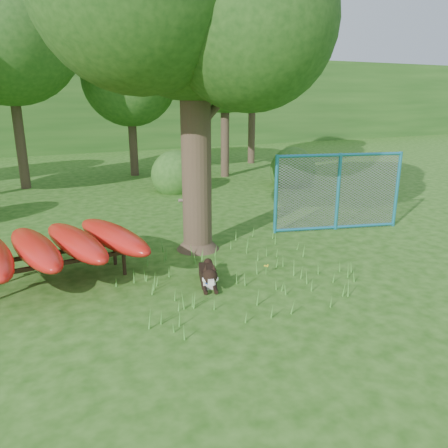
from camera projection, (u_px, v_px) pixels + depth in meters
name	position (u px, v px, depth m)	size (l,w,h in m)	color
ground	(244.00, 297.00, 7.63)	(80.00, 80.00, 0.00)	#1C490E
wooden_post	(187.00, 219.00, 9.84)	(0.38, 0.16, 1.37)	brown
kayak_rack	(56.00, 245.00, 8.11)	(3.30, 2.93, 0.94)	black
husky_dog	(208.00, 276.00, 8.08)	(0.57, 1.12, 0.52)	black
fence_section	(338.00, 192.00, 11.27)	(3.34, 0.98, 3.35)	teal
wildflower_clump	(266.00, 267.00, 8.57)	(0.10, 0.10, 0.21)	#458D2E
bg_tree_b	(6.00, 30.00, 15.16)	(5.20, 5.20, 8.22)	#392B1F
bg_tree_c	(129.00, 78.00, 18.33)	(4.00, 4.00, 6.12)	#392B1F
bg_tree_d	(225.00, 53.00, 17.79)	(4.80, 4.80, 7.50)	#392B1F
bg_tree_e	(253.00, 58.00, 21.60)	(4.60, 4.60, 7.55)	#392B1F
shrub_right	(292.00, 185.00, 17.26)	(1.80, 1.80, 1.80)	#25541B
shrub_mid	(176.00, 191.00, 16.24)	(1.80, 1.80, 1.80)	#25541B
wooded_hillside	(57.00, 102.00, 30.97)	(80.00, 12.00, 6.00)	#25541B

